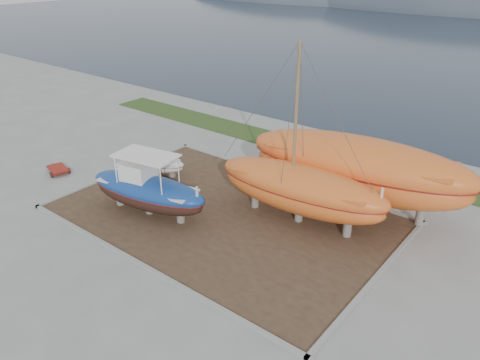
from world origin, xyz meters
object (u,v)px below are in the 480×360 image
Objects in this scene: orange_sailboat at (303,139)px; blue_caique at (147,184)px; white_dinghy at (155,166)px; orange_bare_hull at (356,175)px; red_trailer at (58,170)px.

blue_caique is at bearing -152.21° from orange_sailboat.
white_dinghy is 0.32× the size of orange_bare_hull.
orange_sailboat is at bearing 31.53° from red_trailer.
blue_caique is 5.28m from white_dinghy.
blue_caique is 0.58× the size of orange_bare_hull.
orange_bare_hull is (1.71, 3.12, -2.71)m from orange_sailboat.
white_dinghy is 6.72m from red_trailer.
orange_bare_hull reaches higher than white_dinghy.
blue_caique is 1.84× the size of white_dinghy.
orange_sailboat reaches higher than red_trailer.
orange_bare_hull is (12.35, 3.95, 1.49)m from white_dinghy.
orange_sailboat is at bearing 22.08° from blue_caique.
red_trailer is at bearing 170.26° from blue_caique.
orange_bare_hull reaches higher than blue_caique.
orange_sailboat reaches higher than blue_caique.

